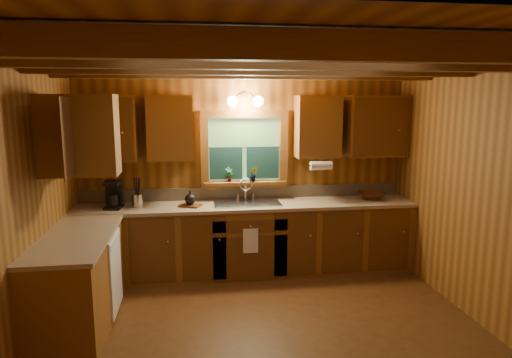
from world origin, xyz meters
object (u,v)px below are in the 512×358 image
object	(u,v)px
cutting_board	(190,205)
coffee_maker	(114,194)
wicker_basket	(371,196)
sink	(247,207)

from	to	relation	value
cutting_board	coffee_maker	bearing A→B (deg)	-158.66
cutting_board	wicker_basket	size ratio (longest dim) A/B	0.73
coffee_maker	cutting_board	distance (m)	0.92
coffee_maker	wicker_basket	distance (m)	3.24
wicker_basket	cutting_board	bearing A→B (deg)	-177.72
sink	cutting_board	xyz separation A→B (m)	(-0.70, -0.06, 0.06)
sink	coffee_maker	world-z (taller)	coffee_maker
cutting_board	wicker_basket	world-z (taller)	wicker_basket
coffee_maker	cutting_board	xyz separation A→B (m)	(0.90, -0.05, -0.15)
wicker_basket	coffee_maker	bearing A→B (deg)	-179.24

